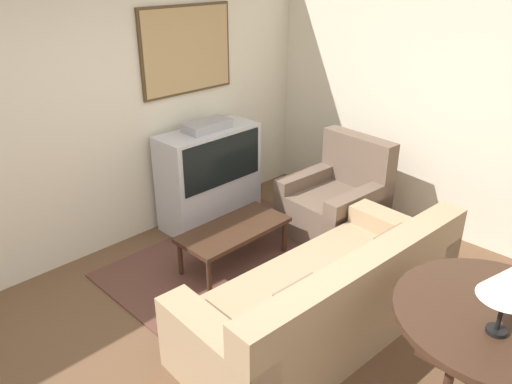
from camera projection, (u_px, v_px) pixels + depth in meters
name	position (u px, v px, depth m)	size (l,w,h in m)	color
ground_plane	(260.00, 350.00, 3.69)	(12.00, 12.00, 0.00)	brown
wall_back	(93.00, 113.00, 4.48)	(12.00, 0.10, 2.70)	beige
wall_right	(452.00, 104.00, 4.80)	(0.06, 12.00, 2.70)	beige
area_rug	(242.00, 265.00, 4.70)	(2.27, 1.76, 0.01)	brown
tv	(210.00, 175.00, 5.31)	(1.11, 0.46, 1.12)	silver
couch	(327.00, 300.00, 3.75)	(2.33, 1.09, 0.83)	tan
armchair	(336.00, 204.00, 5.18)	(0.95, 0.89, 0.99)	brown
coffee_table	(234.00, 231.00, 4.59)	(1.05, 0.50, 0.38)	#3D2619
console_table	(497.00, 324.00, 2.83)	(1.17, 1.17, 0.81)	#3D2619
table_lamp	(509.00, 283.00, 2.53)	(0.29, 0.29, 0.42)	black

